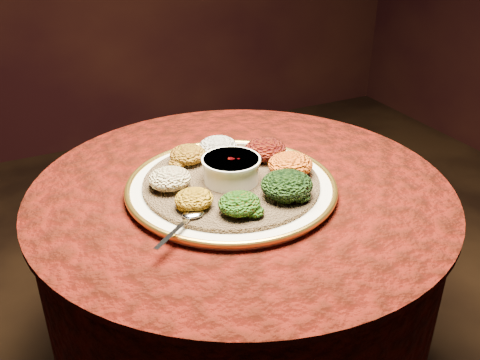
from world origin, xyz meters
name	(u,v)px	position (x,y,z in m)	size (l,w,h in m)	color
table	(241,250)	(0.00, 0.00, 0.55)	(0.96, 0.96, 0.73)	black
platter	(231,187)	(-0.03, -0.01, 0.75)	(0.47, 0.47, 0.02)	white
injera	(231,182)	(-0.03, -0.01, 0.76)	(0.39, 0.39, 0.01)	brown
stew_bowl	(231,168)	(-0.03, -0.01, 0.79)	(0.13, 0.13, 0.05)	white
spoon	(190,217)	(-0.17, -0.12, 0.77)	(0.13, 0.10, 0.01)	silver
portion_ayib	(218,146)	(0.00, 0.12, 0.78)	(0.09, 0.09, 0.04)	silver
portion_kitfo	(265,149)	(0.09, 0.05, 0.79)	(0.10, 0.10, 0.05)	black
portion_tikil	(290,165)	(0.10, -0.05, 0.79)	(0.10, 0.10, 0.05)	#B06B0E
portion_gomen	(287,185)	(0.04, -0.13, 0.79)	(0.11, 0.11, 0.05)	black
portion_mixveg	(239,204)	(-0.07, -0.14, 0.78)	(0.09, 0.08, 0.04)	#912709
portion_kik	(194,199)	(-0.15, -0.08, 0.78)	(0.08, 0.08, 0.04)	#B87C10
portion_timatim	(170,179)	(-0.16, 0.01, 0.78)	(0.09, 0.09, 0.04)	maroon
portion_shiro	(188,155)	(-0.08, 0.11, 0.78)	(0.09, 0.08, 0.04)	#8D6211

